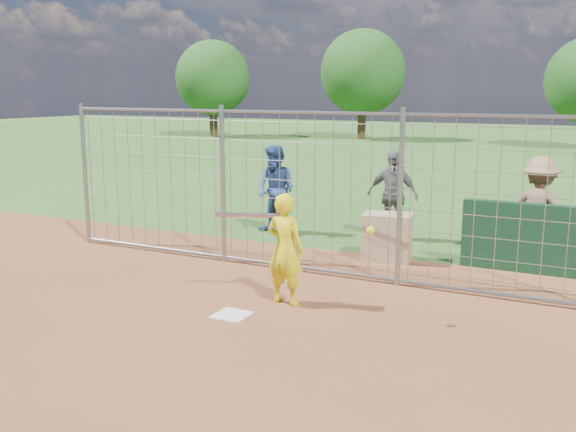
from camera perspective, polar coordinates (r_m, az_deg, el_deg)
The scene contains 11 objects.
ground at distance 8.47m, azimuth -4.29°, elevation -8.42°, with size 100.00×100.00×0.00m, color #2D591E.
infield_dirt at distance 6.30m, azimuth -19.00°, elevation -16.16°, with size 18.00×18.00×0.00m, color brown.
home_plate at distance 8.31m, azimuth -5.00°, elevation -8.76°, with size 0.43×0.43×0.02m, color silver.
dugout_wall at distance 10.71m, azimuth 22.10°, elevation -2.00°, with size 2.60×0.20×1.10m, color #11381E.
batter at distance 8.51m, azimuth -0.25°, elevation -2.96°, with size 0.55×0.36×1.51m, color yellow.
bystander_a at distance 12.71m, azimuth -1.09°, elevation 2.32°, with size 0.86×0.67×1.77m, color navy.
bystander_b at distance 12.36m, azimuth 9.24°, elevation 1.84°, with size 1.01×0.42×1.73m, color slate.
bystander_c at distance 11.26m, azimuth 21.41°, elevation 0.43°, with size 1.15×0.66×1.78m, color #986D53.
equipment_bin at distance 10.91m, azimuth 8.81°, elevation -1.87°, with size 0.80×0.55×0.80m, color tan.
equipment_in_play at distance 8.28m, azimuth -1.12°, elevation -0.22°, with size 2.16×0.38×0.12m.
backstop_fence at distance 9.88m, azimuth 1.56°, elevation 1.97°, with size 9.08×0.08×2.60m.
Camera 1 is at (4.13, -6.84, 2.83)m, focal length 40.00 mm.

